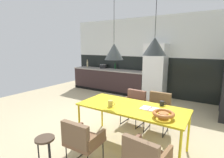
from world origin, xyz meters
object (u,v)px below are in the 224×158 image
object	(u,v)px
open_book	(150,109)
bottle_vinegar_dark	(115,66)
side_stool	(45,142)
armchair_facing_counter	(158,107)
bottle_spice_small	(87,64)
refrigerator_column	(155,72)
armchair_corner_seat	(134,103)
mug_short_terracotta	(111,103)
cooking_pot	(103,66)
armchair_by_stool	(81,138)
armchair_far_side	(145,155)
fruit_bowl	(163,114)
pendant_lamp_over_table_far	(155,46)
mug_glass_clear	(162,103)
pendant_lamp_over_table_near	(114,51)
dining_table	(131,109)

from	to	relation	value
open_book	bottle_vinegar_dark	bearing A→B (deg)	129.38
side_stool	armchair_facing_counter	bearing A→B (deg)	63.10
armchair_facing_counter	bottle_spice_small	world-z (taller)	bottle_spice_small
refrigerator_column	side_stool	distance (m)	4.29
armchair_corner_seat	refrigerator_column	bearing A→B (deg)	-80.02
refrigerator_column	armchair_corner_seat	distance (m)	2.22
open_book	mug_short_terracotta	world-z (taller)	mug_short_terracotta
armchair_corner_seat	mug_short_terracotta	distance (m)	1.16
cooking_pot	side_stool	world-z (taller)	cooking_pot
bottle_spice_small	cooking_pot	bearing A→B (deg)	7.89
bottle_vinegar_dark	bottle_spice_small	xyz separation A→B (m)	(-1.31, -0.17, 0.03)
armchair_by_stool	refrigerator_column	bearing A→B (deg)	91.90
armchair_far_side	armchair_corner_seat	bearing A→B (deg)	124.96
armchair_facing_counter	armchair_by_stool	bearing A→B (deg)	71.62
fruit_bowl	side_stool	xyz separation A→B (m)	(-1.43, -0.98, -0.40)
pendant_lamp_over_table_far	mug_glass_clear	bearing A→B (deg)	79.99
fruit_bowl	bottle_vinegar_dark	distance (m)	4.53
armchair_far_side	pendant_lamp_over_table_near	xyz separation A→B (m)	(-0.95, 0.82, 1.21)
armchair_facing_counter	armchair_by_stool	distance (m)	1.86
dining_table	armchair_facing_counter	size ratio (longest dim) A/B	2.31
armchair_by_stool	side_stool	bearing A→B (deg)	-150.98
refrigerator_column	open_book	distance (m)	3.17
cooking_pot	pendant_lamp_over_table_near	distance (m)	4.10
open_book	side_stool	bearing A→B (deg)	-133.11
dining_table	cooking_pot	world-z (taller)	cooking_pot
mug_short_terracotta	bottle_vinegar_dark	distance (m)	4.01
armchair_by_stool	bottle_spice_small	distance (m)	5.19
armchair_facing_counter	bottle_spice_small	xyz separation A→B (m)	(-3.84, 2.22, 0.51)
bottle_vinegar_dark	bottle_spice_small	bearing A→B (deg)	-172.41
pendant_lamp_over_table_far	open_book	bearing A→B (deg)	123.49
mug_glass_clear	cooking_pot	bearing A→B (deg)	138.97
mug_glass_clear	side_stool	distance (m)	2.00
armchair_by_stool	mug_short_terracotta	bearing A→B (deg)	83.87
mug_glass_clear	pendant_lamp_over_table_near	distance (m)	1.25
armchair_far_side	side_stool	distance (m)	1.45
dining_table	bottle_vinegar_dark	bearing A→B (deg)	125.40
armchair_far_side	open_book	xyz separation A→B (m)	(-0.25, 0.85, 0.27)
bottle_spice_small	side_stool	bearing A→B (deg)	-56.69
fruit_bowl	pendant_lamp_over_table_far	size ratio (longest dim) A/B	0.29
armchair_far_side	bottle_spice_small	bearing A→B (deg)	143.23
refrigerator_column	dining_table	xyz separation A→B (m)	(0.61, -3.08, -0.23)
dining_table	mug_short_terracotta	world-z (taller)	mug_short_terracotta
armchair_far_side	side_stool	bearing A→B (deg)	-158.98
armchair_facing_counter	dining_table	bearing A→B (deg)	75.89
armchair_far_side	side_stool	size ratio (longest dim) A/B	1.59
armchair_far_side	pendant_lamp_over_table_near	size ratio (longest dim) A/B	0.62
bottle_spice_small	open_book	bearing A→B (deg)	-37.65
fruit_bowl	bottle_spice_small	xyz separation A→B (m)	(-4.24, 3.28, 0.21)
mug_glass_clear	pendant_lamp_over_table_far	size ratio (longest dim) A/B	0.11
open_book	bottle_spice_small	xyz separation A→B (m)	(-3.95, 3.05, 0.26)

